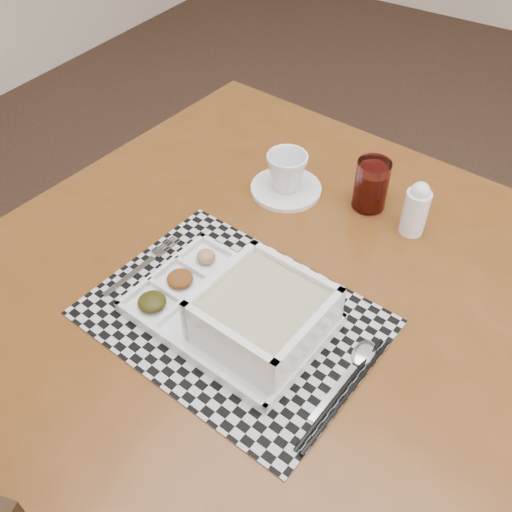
# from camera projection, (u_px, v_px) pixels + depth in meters

# --- Properties ---
(floor) EXTENTS (5.00, 5.00, 0.00)m
(floor) POSITION_uv_depth(u_px,v_px,m) (433.00, 299.00, 2.05)
(floor) COLOR #311E18
(floor) RESTS_ON ground
(dining_table) EXTENTS (1.16, 1.16, 0.80)m
(dining_table) POSITION_uv_depth(u_px,v_px,m) (270.00, 311.00, 1.08)
(dining_table) COLOR #572D0F
(dining_table) RESTS_ON ground
(placemat) EXTENTS (0.50, 0.39, 0.00)m
(placemat) POSITION_uv_depth(u_px,v_px,m) (233.00, 317.00, 0.96)
(placemat) COLOR #B2B3BA
(placemat) RESTS_ON dining_table
(serving_tray) EXTENTS (0.34, 0.25, 0.09)m
(serving_tray) POSITION_uv_depth(u_px,v_px,m) (253.00, 315.00, 0.91)
(serving_tray) COLOR white
(serving_tray) RESTS_ON placemat
(fork) EXTENTS (0.03, 0.19, 0.00)m
(fork) POSITION_uv_depth(u_px,v_px,m) (144.00, 264.00, 1.04)
(fork) COLOR #BBBBC2
(fork) RESTS_ON placemat
(spoon) EXTENTS (0.04, 0.18, 0.01)m
(spoon) POSITION_uv_depth(u_px,v_px,m) (360.00, 359.00, 0.89)
(spoon) COLOR #BBBBC2
(spoon) RESTS_ON placemat
(chopsticks) EXTENTS (0.04, 0.24, 0.01)m
(chopsticks) POSITION_uv_depth(u_px,v_px,m) (344.00, 393.00, 0.85)
(chopsticks) COLOR black
(chopsticks) RESTS_ON placemat
(saucer) EXTENTS (0.15, 0.15, 0.01)m
(saucer) POSITION_uv_depth(u_px,v_px,m) (286.00, 189.00, 1.20)
(saucer) COLOR white
(saucer) RESTS_ON dining_table
(cup) EXTENTS (0.09, 0.09, 0.08)m
(cup) POSITION_uv_depth(u_px,v_px,m) (287.00, 171.00, 1.17)
(cup) COLOR white
(cup) RESTS_ON saucer
(juice_glass) EXTENTS (0.07, 0.07, 0.11)m
(juice_glass) POSITION_uv_depth(u_px,v_px,m) (371.00, 186.00, 1.14)
(juice_glass) COLOR white
(juice_glass) RESTS_ON dining_table
(creamer_bottle) EXTENTS (0.05, 0.05, 0.12)m
(creamer_bottle) POSITION_uv_depth(u_px,v_px,m) (416.00, 209.00, 1.08)
(creamer_bottle) COLOR white
(creamer_bottle) RESTS_ON dining_table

